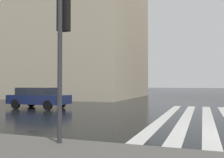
# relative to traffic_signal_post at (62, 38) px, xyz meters

# --- Properties ---
(haussmann_block_mid) EXTENTS (15.89, 21.38, 24.74)m
(haussmann_block_mid) POSITION_rel_traffic_signal_post_xyz_m (23.81, 14.94, 9.28)
(haussmann_block_mid) COLOR beige
(haussmann_block_mid) RESTS_ON ground_plane
(traffic_signal_post) EXTENTS (0.44, 0.30, 3.73)m
(traffic_signal_post) POSITION_rel_traffic_signal_post_xyz_m (0.00, 0.00, 0.00)
(traffic_signal_post) COLOR #333338
(traffic_signal_post) RESTS_ON sidewalk_pavement
(car_navy) EXTENTS (1.85, 4.10, 1.41)m
(car_navy) POSITION_rel_traffic_signal_post_xyz_m (8.86, 7.12, -2.08)
(car_navy) COLOR navy
(car_navy) RESTS_ON ground_plane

